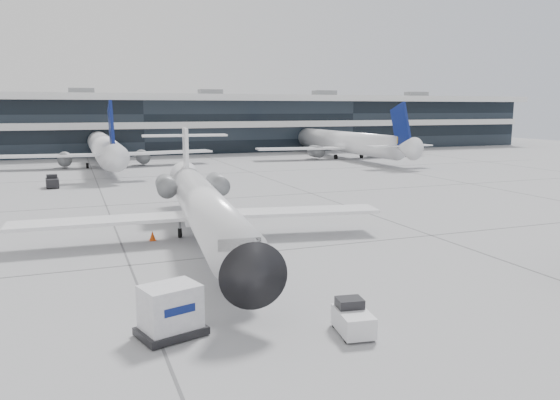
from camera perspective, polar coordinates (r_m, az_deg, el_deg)
name	(u,v)px	position (r m, az deg, el deg)	size (l,w,h in m)	color
ground	(296,249)	(33.84, 1.72, -5.12)	(220.00, 220.00, 0.00)	gray
terminal	(137,126)	(112.94, -14.72, 7.45)	(170.00, 22.00, 10.00)	black
bg_jet_center	(105,166)	(85.73, -17.84, 3.37)	(32.00, 40.00, 9.60)	white
bg_jet_right	(343,158)	(96.57, 6.63, 4.41)	(32.00, 40.00, 9.60)	white
regional_jet	(204,205)	(35.89, -8.00, -0.50)	(24.00, 29.97, 6.92)	white
baggage_tug	(353,319)	(21.67, 7.60, -12.22)	(1.46, 2.14, 1.27)	silver
cargo_uld	(171,311)	(21.51, -11.37, -11.31)	(2.80, 2.37, 1.95)	black
traffic_cone	(153,236)	(36.82, -13.18, -3.68)	(0.56, 0.56, 0.63)	#DF480B
far_tug	(52,182)	(64.52, -22.70, 1.75)	(1.43, 2.28, 1.41)	black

